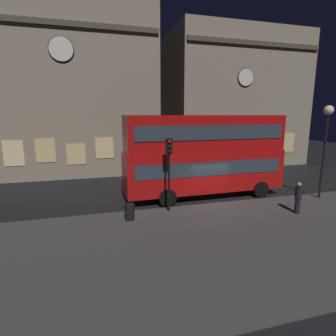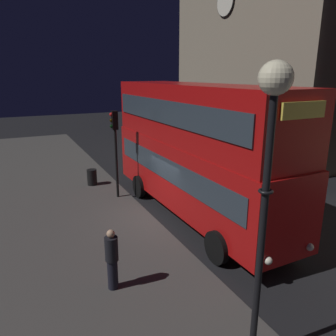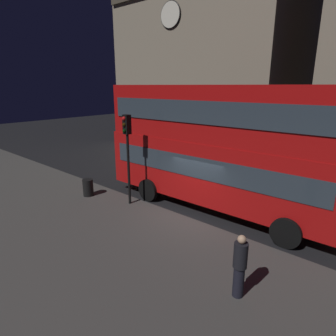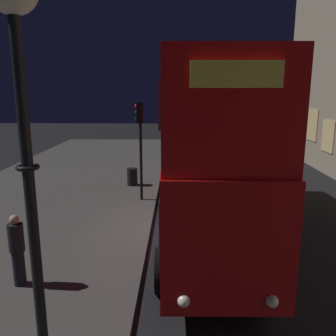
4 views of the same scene
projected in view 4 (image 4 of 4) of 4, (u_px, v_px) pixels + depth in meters
The scene contains 7 objects.
ground_plane at pixel (164, 230), 12.11m from camera, with size 80.00×80.00×0.00m, color black.
sidewalk_slab at pixel (17, 227), 12.23m from camera, with size 44.00×9.50×0.12m, color #423F3D.
double_decker_bus at pixel (204, 143), 11.29m from camera, with size 10.97×3.03×5.53m.
traffic_light_near_kerb at pixel (140, 131), 14.43m from camera, with size 0.34×0.37×4.16m.
street_lamp at pixel (20, 86), 3.99m from camera, with size 0.59×0.59×6.02m.
pedestrian at pixel (17, 249), 8.29m from camera, with size 0.36×0.36×1.78m.
litter_bin at pixel (132, 177), 17.30m from camera, with size 0.52×0.52×0.85m, color black.
Camera 4 is at (11.34, 0.45, 4.75)m, focal length 37.10 mm.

